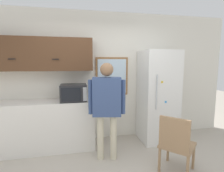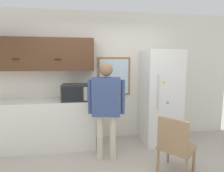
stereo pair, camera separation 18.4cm
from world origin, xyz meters
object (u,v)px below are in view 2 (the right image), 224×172
at_px(microwave, 75,92).
at_px(person, 106,102).
at_px(refrigerator, 160,97).
at_px(chair, 175,144).

bearing_deg(microwave, person, -43.88).
distance_m(microwave, refrigerator, 1.73).
bearing_deg(person, microwave, 146.43).
relative_size(person, chair, 1.85).
height_order(person, chair, person).
relative_size(person, refrigerator, 0.87).
relative_size(refrigerator, chair, 2.12).
xyz_separation_m(microwave, chair, (1.47, -1.13, -0.60)).
distance_m(refrigerator, chair, 1.27).
bearing_deg(refrigerator, microwave, -179.05).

